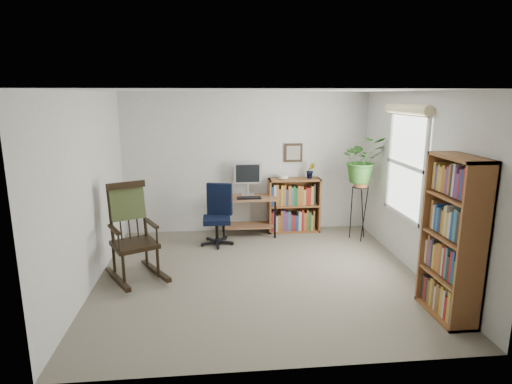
{
  "coord_description": "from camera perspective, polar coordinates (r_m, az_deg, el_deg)",
  "views": [
    {
      "loc": [
        -0.57,
        -5.27,
        2.36
      ],
      "look_at": [
        0.0,
        0.4,
        1.05
      ],
      "focal_mm": 30.0,
      "sensor_mm": 36.0,
      "label": 1
    }
  ],
  "objects": [
    {
      "name": "potted_plant_small",
      "position": [
        7.41,
        7.27,
        2.24
      ],
      "size": [
        0.13,
        0.24,
        0.11
      ],
      "primitive_type": "imported",
      "color": "#316924",
      "rests_on": "low_bookshelf"
    },
    {
      "name": "wall_left",
      "position": [
        5.61,
        -21.44,
        0.1
      ],
      "size": [
        0.0,
        4.0,
        2.4
      ],
      "primitive_type": "cube",
      "color": "silver",
      "rests_on": "ground"
    },
    {
      "name": "wall_back",
      "position": [
        7.38,
        -1.25,
        3.91
      ],
      "size": [
        4.2,
        0.0,
        2.4
      ],
      "primitive_type": "cube",
      "color": "silver",
      "rests_on": "ground"
    },
    {
      "name": "desk",
      "position": [
        7.28,
        -1.02,
        -3.21
      ],
      "size": [
        0.93,
        0.51,
        0.67
      ],
      "primitive_type": null,
      "color": "#936341",
      "rests_on": "floor"
    },
    {
      "name": "monitor",
      "position": [
        7.27,
        -1.13,
        1.75
      ],
      "size": [
        0.46,
        0.16,
        0.56
      ],
      "primitive_type": null,
      "color": "#BCBCC1",
      "rests_on": "desk"
    },
    {
      "name": "rocking_chair",
      "position": [
        5.72,
        -15.97,
        -5.1
      ],
      "size": [
        1.08,
        1.28,
        1.27
      ],
      "primitive_type": null,
      "rotation": [
        0.0,
        0.0,
        0.46
      ],
      "color": "black",
      "rests_on": "floor"
    },
    {
      "name": "wall_right",
      "position": [
        6.02,
        20.72,
        0.99
      ],
      "size": [
        0.0,
        4.0,
        2.4
      ],
      "primitive_type": "cube",
      "color": "silver",
      "rests_on": "ground"
    },
    {
      "name": "framed_picture",
      "position": [
        7.43,
        5.0,
        5.23
      ],
      "size": [
        0.32,
        0.04,
        0.32
      ],
      "primitive_type": null,
      "color": "black",
      "rests_on": "wall_back"
    },
    {
      "name": "tall_bookshelf",
      "position": [
        4.98,
        24.76,
        -5.64
      ],
      "size": [
        0.33,
        0.77,
        1.75
      ],
      "primitive_type": null,
      "color": "brown",
      "rests_on": "floor"
    },
    {
      "name": "spider_plant",
      "position": [
        7.01,
        14.14,
        7.11
      ],
      "size": [
        1.69,
        1.87,
        1.46
      ],
      "primitive_type": "imported",
      "color": "#316924",
      "rests_on": "plant_stand"
    },
    {
      "name": "ceiling",
      "position": [
        5.3,
        0.45,
        13.39
      ],
      "size": [
        4.2,
        4.0,
        0.0
      ],
      "primitive_type": "cube",
      "color": "white",
      "rests_on": "ground"
    },
    {
      "name": "office_chair",
      "position": [
        6.8,
        -5.28,
        -3.07
      ],
      "size": [
        0.66,
        0.66,
        0.98
      ],
      "primitive_type": null,
      "rotation": [
        0.0,
        0.0,
        -0.28
      ],
      "color": "black",
      "rests_on": "floor"
    },
    {
      "name": "floor",
      "position": [
        5.8,
        0.4,
        -11.06
      ],
      "size": [
        4.2,
        4.0,
        0.0
      ],
      "primitive_type": "cube",
      "color": "gray",
      "rests_on": "ground"
    },
    {
      "name": "low_bookshelf",
      "position": [
        7.46,
        5.08,
        -1.77
      ],
      "size": [
        0.89,
        0.3,
        0.94
      ],
      "primitive_type": null,
      "color": "brown",
      "rests_on": "floor"
    },
    {
      "name": "keyboard",
      "position": [
        7.07,
        -0.95,
        -0.78
      ],
      "size": [
        0.4,
        0.15,
        0.02
      ],
      "primitive_type": "cube",
      "color": "black",
      "rests_on": "desk"
    },
    {
      "name": "wall_front",
      "position": [
        3.51,
        3.96,
        -6.35
      ],
      "size": [
        4.2,
        0.0,
        2.4
      ],
      "primitive_type": "cube",
      "color": "silver",
      "rests_on": "ground"
    },
    {
      "name": "plant_stand",
      "position": [
        7.22,
        13.63,
        -2.19
      ],
      "size": [
        0.36,
        0.36,
        1.04
      ],
      "primitive_type": null,
      "rotation": [
        0.0,
        0.0,
        0.31
      ],
      "color": "black",
      "rests_on": "floor"
    },
    {
      "name": "window",
      "position": [
        6.23,
        19.33,
        3.36
      ],
      "size": [
        0.12,
        1.2,
        1.5
      ],
      "primitive_type": null,
      "color": "silver",
      "rests_on": "wall_right"
    }
  ]
}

